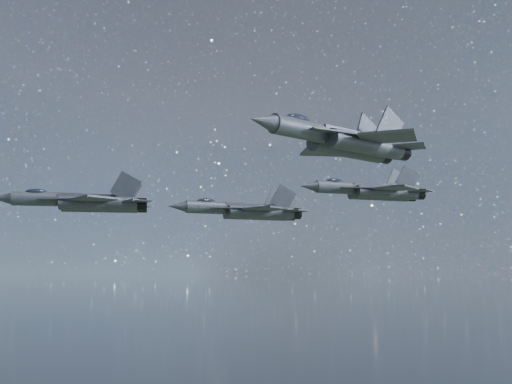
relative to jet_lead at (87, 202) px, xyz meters
name	(u,v)px	position (x,y,z in m)	size (l,w,h in m)	color
jet_lead	(87,202)	(0.00, 0.00, 0.00)	(16.69, 11.37, 4.19)	#2D3139
jet_left	(248,211)	(23.75, 12.58, 1.29)	(19.67, 13.82, 4.96)	#2D3139
jet_right	(346,141)	(19.48, -19.74, 4.22)	(19.08, 12.91, 4.80)	#2D3139
jet_slot	(373,191)	(34.52, -2.25, 2.80)	(17.30, 12.12, 4.36)	#2D3139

